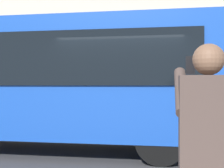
{
  "coord_description": "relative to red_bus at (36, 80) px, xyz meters",
  "views": [
    {
      "loc": [
        -0.92,
        6.93,
        1.57
      ],
      "look_at": [
        0.32,
        -0.25,
        1.58
      ],
      "focal_mm": 50.51,
      "sensor_mm": 36.0,
      "label": 1
    }
  ],
  "objects": [
    {
      "name": "ground_plane",
      "position": [
        -2.22,
        0.34,
        -1.68
      ],
      "size": [
        60.0,
        60.0,
        0.0
      ],
      "primitive_type": "plane",
      "color": "#38383A"
    },
    {
      "name": "red_bus",
      "position": [
        0.0,
        0.0,
        0.0
      ],
      "size": [
        9.05,
        2.54,
        3.08
      ],
      "color": "#1947AD",
      "rests_on": "ground_plane"
    },
    {
      "name": "pedestrian_photographer",
      "position": [
        -3.42,
        5.01,
        -0.54
      ],
      "size": [
        0.53,
        0.52,
        1.7
      ],
      "color": "#1E2347",
      "rests_on": "sidewalk_curb"
    }
  ]
}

